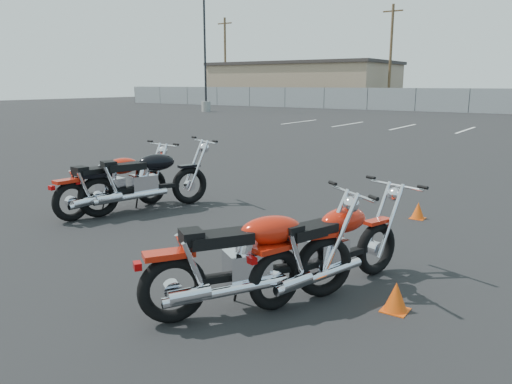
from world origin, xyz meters
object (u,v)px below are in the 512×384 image
Objects in this scene: motorcycle_front_red at (113,183)px; motorcycle_third_red at (252,259)px; motorcycle_second_black at (146,180)px; motorcycle_rear_red at (331,247)px.

motorcycle_front_red is 1.07× the size of motorcycle_third_red.
motorcycle_second_black is at bearing 149.87° from motorcycle_third_red.
motorcycle_third_red is at bearing -30.13° from motorcycle_second_black.
motorcycle_front_red is at bearing 156.70° from motorcycle_third_red.
motorcycle_rear_red is (4.52, -0.93, -0.02)m from motorcycle_front_red.
motorcycle_third_red is 0.93m from motorcycle_rear_red.
motorcycle_second_black is 4.30m from motorcycle_third_red.
motorcycle_second_black reaches higher than motorcycle_front_red.
motorcycle_second_black reaches higher than motorcycle_rear_red.
motorcycle_rear_red is at bearing 62.66° from motorcycle_third_red.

